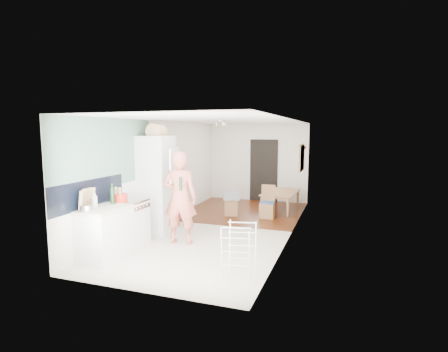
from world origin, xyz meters
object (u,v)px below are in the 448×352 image
Objects in this scene: person at (180,189)px; dining_table at (282,203)px; stool at (231,207)px; drying_rack at (239,251)px; dining_chair at (267,202)px.

person reaches higher than dining_table.
person reaches higher than stool.
stool is 4.10m from drying_rack.
dining_table is 1.00m from dining_chair.
person is 2.94m from dining_chair.
dining_table is 2.89× the size of stool.
dining_chair is 0.99× the size of drying_rack.
dining_table is at bearing 39.73° from stool.
person is 1.66× the size of dining_table.
drying_rack reaches higher than stool.
dining_table is 1.54× the size of dining_chair.
person is 2.18m from drying_rack.
dining_table is 4.85m from drying_rack.
person is 2.57× the size of dining_chair.
drying_rack is at bearing -70.38° from stool.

